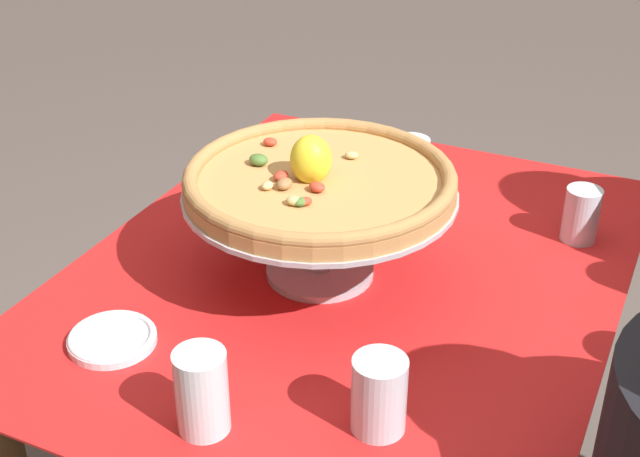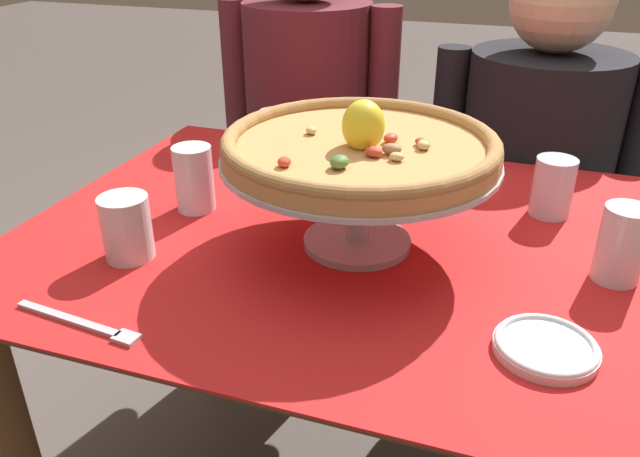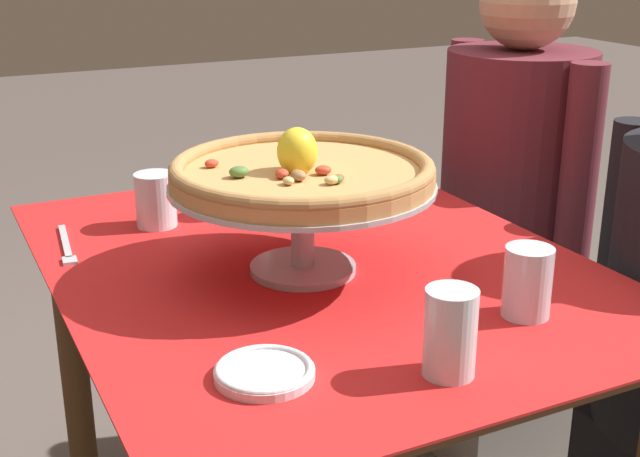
% 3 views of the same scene
% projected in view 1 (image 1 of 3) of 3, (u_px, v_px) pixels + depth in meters
% --- Properties ---
extents(dining_table, '(1.09, 0.86, 0.75)m').
position_uv_depth(dining_table, '(348.00, 330.00, 1.52)').
color(dining_table, brown).
rests_on(dining_table, ground).
extents(pizza_stand, '(0.43, 0.43, 0.15)m').
position_uv_depth(pizza_stand, '(320.00, 211.00, 1.39)').
color(pizza_stand, '#B7B7C1').
rests_on(pizza_stand, dining_table).
extents(pizza, '(0.42, 0.42, 0.09)m').
position_uv_depth(pizza, '(319.00, 179.00, 1.36)').
color(pizza, tan).
rests_on(pizza, pizza_stand).
extents(water_glass_side_left, '(0.07, 0.07, 0.12)m').
position_uv_depth(water_glass_side_left, '(410.00, 172.00, 1.66)').
color(water_glass_side_left, silver).
rests_on(water_glass_side_left, dining_table).
extents(water_glass_front_left, '(0.08, 0.08, 0.10)m').
position_uv_depth(water_glass_front_left, '(321.00, 155.00, 1.74)').
color(water_glass_front_left, white).
rests_on(water_glass_front_left, dining_table).
extents(water_glass_back_right, '(0.07, 0.07, 0.11)m').
position_uv_depth(water_glass_back_right, '(379.00, 399.00, 1.11)').
color(water_glass_back_right, silver).
rests_on(water_glass_back_right, dining_table).
extents(water_glass_side_right, '(0.07, 0.07, 0.12)m').
position_uv_depth(water_glass_side_right, '(202.00, 397.00, 1.11)').
color(water_glass_side_right, silver).
rests_on(water_glass_side_right, dining_table).
extents(water_glass_back_left, '(0.06, 0.06, 0.10)m').
position_uv_depth(water_glass_back_left, '(581.00, 218.00, 1.53)').
color(water_glass_back_left, silver).
rests_on(water_glass_back_left, dining_table).
extents(side_plate, '(0.13, 0.13, 0.02)m').
position_uv_depth(side_plate, '(112.00, 338.00, 1.28)').
color(side_plate, white).
rests_on(side_plate, dining_table).
extents(dinner_fork, '(0.20, 0.04, 0.01)m').
position_uv_depth(dinner_fork, '(231.00, 167.00, 1.79)').
color(dinner_fork, '#B7B7C1').
rests_on(dinner_fork, dining_table).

